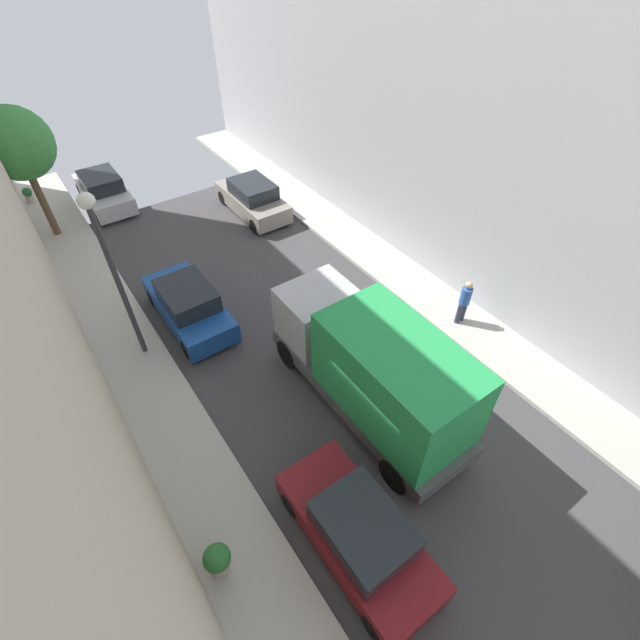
% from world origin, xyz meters
% --- Properties ---
extents(ground, '(32.00, 32.00, 0.00)m').
position_xyz_m(ground, '(0.00, 0.00, 0.00)').
color(ground, '#423F42').
extents(sidewalk_left, '(2.00, 44.00, 0.15)m').
position_xyz_m(sidewalk_left, '(-5.00, 0.00, 0.07)').
color(sidewalk_left, '#B7B2A8').
rests_on(sidewalk_left, ground).
extents(sidewalk_right, '(2.00, 44.00, 0.15)m').
position_xyz_m(sidewalk_right, '(5.00, 0.00, 0.07)').
color(sidewalk_right, '#B7B2A8').
rests_on(sidewalk_right, ground).
extents(parked_car_left_2, '(1.78, 4.20, 1.57)m').
position_xyz_m(parked_car_left_2, '(-2.70, -1.97, 0.72)').
color(parked_car_left_2, maroon).
rests_on(parked_car_left_2, ground).
extents(parked_car_left_3, '(1.78, 4.20, 1.57)m').
position_xyz_m(parked_car_left_3, '(-2.70, 7.35, 0.72)').
color(parked_car_left_3, '#194799').
rests_on(parked_car_left_3, ground).
extents(parked_car_left_4, '(1.78, 4.20, 1.57)m').
position_xyz_m(parked_car_left_4, '(-2.70, 17.26, 0.72)').
color(parked_car_left_4, silver).
rests_on(parked_car_left_4, ground).
extents(parked_car_right_2, '(1.78, 4.20, 1.57)m').
position_xyz_m(parked_car_right_2, '(2.70, 12.53, 0.72)').
color(parked_car_right_2, gray).
rests_on(parked_car_right_2, ground).
extents(delivery_truck, '(2.26, 6.60, 3.38)m').
position_xyz_m(delivery_truck, '(0.00, 0.89, 1.79)').
color(delivery_truck, '#4C4C51').
rests_on(delivery_truck, ground).
extents(pedestrian, '(0.40, 0.36, 1.72)m').
position_xyz_m(pedestrian, '(4.84, 1.80, 1.07)').
color(pedestrian, '#2D334C').
rests_on(pedestrian, sidewalk_right).
extents(street_tree_0, '(2.72, 2.72, 5.32)m').
position_xyz_m(street_tree_0, '(-5.30, 15.76, 4.07)').
color(street_tree_0, brown).
rests_on(street_tree_0, sidewalk_left).
extents(potted_plant_1, '(0.42, 0.42, 0.70)m').
position_xyz_m(potted_plant_1, '(-5.68, 19.41, 0.53)').
color(potted_plant_1, '#B2A899').
rests_on(potted_plant_1, sidewalk_left).
extents(potted_plant_4, '(0.61, 0.61, 0.97)m').
position_xyz_m(potted_plant_4, '(-5.51, -0.64, 0.71)').
color(potted_plant_4, '#B2A899').
rests_on(potted_plant_4, sidewalk_left).
extents(lamp_post, '(0.44, 0.44, 5.63)m').
position_xyz_m(lamp_post, '(-4.60, 6.77, 3.84)').
color(lamp_post, '#333338').
rests_on(lamp_post, sidewalk_left).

